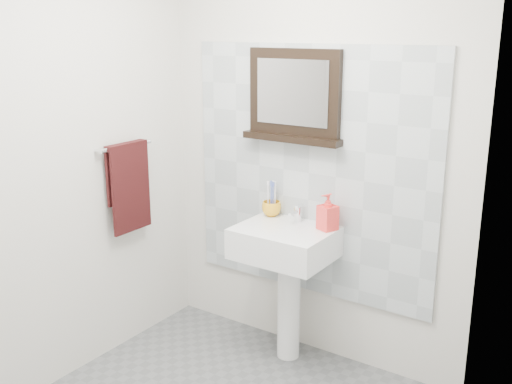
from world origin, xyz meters
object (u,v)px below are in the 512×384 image
hand_towel (129,180)px  toothbrush_cup (271,209)px  soap_dispenser (328,212)px  pedestal_sink (286,257)px  framed_mirror (294,98)px

hand_towel → toothbrush_cup: bearing=34.4°
toothbrush_cup → soap_dispenser: soap_dispenser is taller
pedestal_sink → hand_towel: size_ratio=1.75×
soap_dispenser → hand_towel: bearing=-136.9°
hand_towel → framed_mirror: bearing=32.7°
pedestal_sink → toothbrush_cup: (-0.19, 0.14, 0.23)m
framed_mirror → hand_towel: framed_mirror is taller
pedestal_sink → soap_dispenser: size_ratio=4.50×
soap_dispenser → hand_towel: size_ratio=0.39×
pedestal_sink → soap_dispenser: 0.38m
framed_mirror → hand_towel: (-0.84, -0.54, -0.50)m
soap_dispenser → pedestal_sink: bearing=-133.6°
pedestal_sink → hand_towel: (-0.91, -0.35, 0.41)m
toothbrush_cup → soap_dispenser: bearing=-5.2°
pedestal_sink → hand_towel: hand_towel is taller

